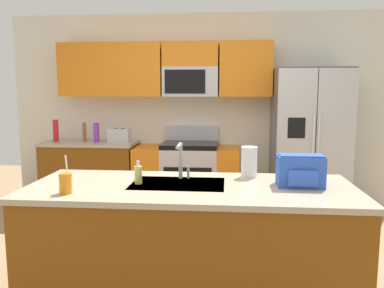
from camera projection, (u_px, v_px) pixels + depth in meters
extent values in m
plane|color=#997A56|center=(182.00, 272.00, 3.38)|extent=(9.00, 9.00, 0.00)
cube|color=silver|center=(199.00, 111.00, 5.33)|extent=(5.20, 0.10, 2.60)
cube|color=orange|center=(87.00, 70.00, 5.18)|extent=(0.70, 0.32, 0.70)
cube|color=orange|center=(137.00, 70.00, 5.12)|extent=(0.67, 0.32, 0.70)
cube|color=orange|center=(246.00, 69.00, 4.99)|extent=(0.67, 0.32, 0.70)
cube|color=#B7BABF|center=(191.00, 82.00, 5.07)|extent=(0.72, 0.32, 0.38)
cube|color=black|center=(185.00, 82.00, 4.92)|extent=(0.52, 0.01, 0.30)
cube|color=orange|center=(191.00, 55.00, 5.03)|extent=(0.72, 0.32, 0.32)
cube|color=brown|center=(91.00, 176.00, 5.23)|extent=(1.21, 0.60, 0.86)
cube|color=tan|center=(90.00, 143.00, 5.17)|extent=(1.24, 0.63, 0.04)
cube|color=#B7BABF|center=(190.00, 179.00, 5.11)|extent=(0.72, 0.60, 0.84)
cube|color=black|center=(187.00, 182.00, 4.81)|extent=(0.60, 0.01, 0.36)
cube|color=black|center=(190.00, 145.00, 5.05)|extent=(0.72, 0.60, 0.06)
cube|color=#B7BABF|center=(192.00, 133.00, 5.30)|extent=(0.72, 0.06, 0.20)
cube|color=orange|center=(150.00, 178.00, 5.16)|extent=(0.36, 0.60, 0.84)
cube|color=orange|center=(228.00, 179.00, 5.07)|extent=(0.28, 0.60, 0.84)
cube|color=#4C4F54|center=(308.00, 143.00, 4.86)|extent=(0.90, 0.70, 1.85)
cube|color=#B7BABF|center=(295.00, 147.00, 4.51)|extent=(0.44, 0.04, 1.81)
cube|color=#B7BABF|center=(335.00, 147.00, 4.47)|extent=(0.44, 0.04, 1.81)
cylinder|color=silver|center=(313.00, 139.00, 4.45)|extent=(0.02, 0.02, 0.60)
cylinder|color=silver|center=(319.00, 139.00, 4.45)|extent=(0.02, 0.02, 0.60)
cube|color=black|center=(296.00, 128.00, 4.46)|extent=(0.20, 0.00, 0.24)
cube|color=brown|center=(191.00, 248.00, 2.83)|extent=(2.31, 0.89, 0.86)
cube|color=tan|center=(191.00, 188.00, 2.77)|extent=(2.35, 0.93, 0.04)
cube|color=#B7BABF|center=(178.00, 185.00, 2.83)|extent=(0.68, 0.44, 0.03)
cube|color=#B7BABF|center=(119.00, 136.00, 5.07)|extent=(0.28, 0.16, 0.18)
cube|color=black|center=(115.00, 129.00, 5.06)|extent=(0.03, 0.11, 0.01)
cube|color=black|center=(123.00, 129.00, 5.05)|extent=(0.03, 0.11, 0.01)
cylinder|color=brown|center=(84.00, 132.00, 5.15)|extent=(0.05, 0.05, 0.25)
cylinder|color=red|center=(56.00, 131.00, 5.14)|extent=(0.07, 0.07, 0.29)
cylinder|color=purple|center=(96.00, 132.00, 5.08)|extent=(0.08, 0.08, 0.26)
cylinder|color=#B7BABF|center=(180.00, 161.00, 2.98)|extent=(0.03, 0.03, 0.28)
cylinder|color=#B7BABF|center=(179.00, 146.00, 2.86)|extent=(0.02, 0.20, 0.02)
cylinder|color=#B7BABF|center=(188.00, 172.00, 2.98)|extent=(0.02, 0.02, 0.10)
cylinder|color=orange|center=(66.00, 183.00, 2.55)|extent=(0.08, 0.08, 0.14)
cylinder|color=white|center=(67.00, 166.00, 2.53)|extent=(0.01, 0.03, 0.14)
cylinder|color=#D8CC66|center=(138.00, 175.00, 2.81)|extent=(0.06, 0.06, 0.13)
cylinder|color=white|center=(138.00, 164.00, 2.80)|extent=(0.02, 0.02, 0.04)
cylinder|color=white|center=(249.00, 162.00, 3.03)|extent=(0.12, 0.12, 0.24)
cube|color=blue|center=(300.00, 171.00, 2.74)|extent=(0.32, 0.20, 0.22)
cube|color=#2749A9|center=(301.00, 157.00, 2.71)|extent=(0.30, 0.14, 0.03)
cube|color=blue|center=(303.00, 178.00, 2.64)|extent=(0.20, 0.03, 0.11)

